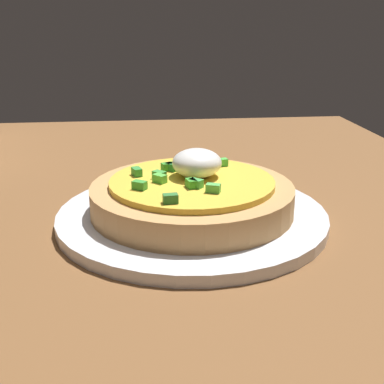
{
  "coord_description": "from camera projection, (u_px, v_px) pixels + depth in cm",
  "views": [
    {
      "loc": [
        -44.43,
        1.82,
        21.73
      ],
      "look_at": [
        2.45,
        -3.2,
        5.16
      ],
      "focal_mm": 47.05,
      "sensor_mm": 36.0,
      "label": 1
    }
  ],
  "objects": [
    {
      "name": "dining_table",
      "position": [
        162.0,
        242.0,
        0.49
      ],
      "size": [
        110.9,
        79.44,
        2.01
      ],
      "primitive_type": "cube",
      "color": "brown",
      "rests_on": "ground"
    },
    {
      "name": "plate",
      "position": [
        192.0,
        216.0,
        0.51
      ],
      "size": [
        26.98,
        26.98,
        1.15
      ],
      "primitive_type": "cylinder",
      "color": "white",
      "rests_on": "dining_table"
    },
    {
      "name": "pizza",
      "position": [
        192.0,
        194.0,
        0.5
      ],
      "size": [
        20.2,
        20.2,
        6.13
      ],
      "color": "tan",
      "rests_on": "plate"
    }
  ]
}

